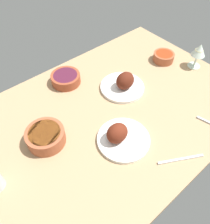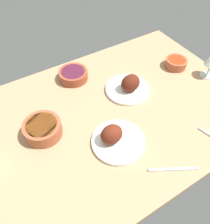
{
  "view_description": "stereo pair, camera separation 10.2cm",
  "coord_description": "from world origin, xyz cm",
  "px_view_note": "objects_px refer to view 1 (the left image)",
  "views": [
    {
      "loc": [
        42.92,
        50.91,
        83.77
      ],
      "look_at": [
        0.0,
        0.0,
        6.0
      ],
      "focal_mm": 36.1,
      "sensor_mm": 36.0,
      "label": 1
    },
    {
      "loc": [
        34.62,
        56.88,
        83.77
      ],
      "look_at": [
        0.0,
        0.0,
        6.0
      ],
      "focal_mm": 36.1,
      "sensor_mm": 36.0,
      "label": 2
    }
  ],
  "objects_px": {
    "spoon_loose": "(181,159)",
    "wine_glass": "(199,51)",
    "bowl_sauce": "(164,57)",
    "plate_far_side": "(124,84)",
    "bowl_onions": "(66,78)",
    "bowl_soup": "(46,136)",
    "plate_center_main": "(121,137)"
  },
  "relations": [
    {
      "from": "spoon_loose",
      "to": "wine_glass",
      "type": "bearing_deg",
      "value": 60.0
    },
    {
      "from": "bowl_sauce",
      "to": "plate_far_side",
      "type": "bearing_deg",
      "value": 4.19
    },
    {
      "from": "bowl_onions",
      "to": "bowl_sauce",
      "type": "distance_m",
      "value": 0.57
    },
    {
      "from": "plate_far_side",
      "to": "bowl_onions",
      "type": "distance_m",
      "value": 0.3
    },
    {
      "from": "plate_far_side",
      "to": "bowl_soup",
      "type": "xyz_separation_m",
      "value": [
        0.46,
        0.03,
        0.0
      ]
    },
    {
      "from": "spoon_loose",
      "to": "bowl_soup",
      "type": "bearing_deg",
      "value": 159.73
    },
    {
      "from": "bowl_soup",
      "to": "spoon_loose",
      "type": "height_order",
      "value": "bowl_soup"
    },
    {
      "from": "bowl_sauce",
      "to": "wine_glass",
      "type": "distance_m",
      "value": 0.19
    },
    {
      "from": "bowl_soup",
      "to": "bowl_sauce",
      "type": "xyz_separation_m",
      "value": [
        -0.8,
        -0.05,
        -0.01
      ]
    },
    {
      "from": "bowl_soup",
      "to": "wine_glass",
      "type": "distance_m",
      "value": 0.9
    },
    {
      "from": "plate_center_main",
      "to": "bowl_soup",
      "type": "distance_m",
      "value": 0.31
    },
    {
      "from": "wine_glass",
      "to": "spoon_loose",
      "type": "height_order",
      "value": "wine_glass"
    },
    {
      "from": "spoon_loose",
      "to": "plate_center_main",
      "type": "bearing_deg",
      "value": 147.98
    },
    {
      "from": "plate_far_side",
      "to": "wine_glass",
      "type": "xyz_separation_m",
      "value": [
        -0.43,
        0.12,
        0.07
      ]
    },
    {
      "from": "bowl_onions",
      "to": "plate_far_side",
      "type": "bearing_deg",
      "value": 130.45
    },
    {
      "from": "bowl_sauce",
      "to": "spoon_loose",
      "type": "xyz_separation_m",
      "value": [
        0.44,
        0.47,
        -0.02
      ]
    },
    {
      "from": "bowl_sauce",
      "to": "bowl_onions",
      "type": "bearing_deg",
      "value": -20.94
    },
    {
      "from": "bowl_sauce",
      "to": "spoon_loose",
      "type": "height_order",
      "value": "bowl_sauce"
    },
    {
      "from": "bowl_soup",
      "to": "bowl_onions",
      "type": "xyz_separation_m",
      "value": [
        -0.27,
        -0.26,
        -0.01
      ]
    },
    {
      "from": "bowl_sauce",
      "to": "wine_glass",
      "type": "relative_size",
      "value": 0.84
    },
    {
      "from": "plate_far_side",
      "to": "bowl_sauce",
      "type": "height_order",
      "value": "plate_far_side"
    },
    {
      "from": "bowl_soup",
      "to": "spoon_loose",
      "type": "distance_m",
      "value": 0.55
    },
    {
      "from": "bowl_soup",
      "to": "wine_glass",
      "type": "bearing_deg",
      "value": 173.91
    },
    {
      "from": "plate_far_side",
      "to": "spoon_loose",
      "type": "bearing_deg",
      "value": 76.7
    },
    {
      "from": "plate_center_main",
      "to": "bowl_sauce",
      "type": "relative_size",
      "value": 1.89
    },
    {
      "from": "bowl_soup",
      "to": "wine_glass",
      "type": "height_order",
      "value": "wine_glass"
    },
    {
      "from": "bowl_soup",
      "to": "spoon_loose",
      "type": "bearing_deg",
      "value": 130.65
    },
    {
      "from": "plate_center_main",
      "to": "spoon_loose",
      "type": "xyz_separation_m",
      "value": [
        -0.12,
        0.22,
        -0.02
      ]
    },
    {
      "from": "plate_center_main",
      "to": "bowl_onions",
      "type": "distance_m",
      "value": 0.45
    },
    {
      "from": "bowl_onions",
      "to": "wine_glass",
      "type": "xyz_separation_m",
      "value": [
        -0.63,
        0.35,
        0.07
      ]
    },
    {
      "from": "bowl_sauce",
      "to": "wine_glass",
      "type": "height_order",
      "value": "wine_glass"
    },
    {
      "from": "plate_far_side",
      "to": "wine_glass",
      "type": "bearing_deg",
      "value": 164.21
    }
  ]
}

